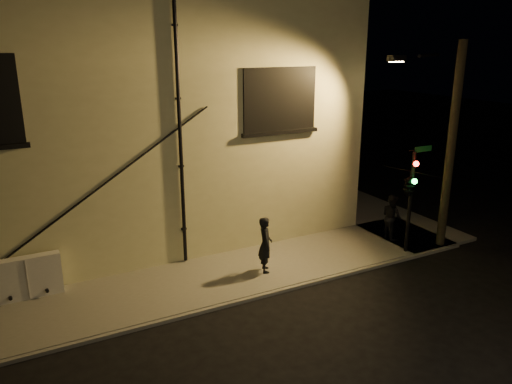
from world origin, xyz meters
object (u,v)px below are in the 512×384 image
utility_cabinet (27,278)px  streetlamp_pole (447,142)px  pedestrian_a (265,244)px  pedestrian_b (392,217)px  traffic_signal (410,184)px

utility_cabinet → streetlamp_pole: size_ratio=0.26×
pedestrian_a → pedestrian_b: 5.16m
traffic_signal → streetlamp_pole: bearing=3.5°
traffic_signal → utility_cabinet: bearing=167.2°
pedestrian_b → pedestrian_a: bearing=98.3°
pedestrian_b → streetlamp_pole: 3.14m
traffic_signal → streetlamp_pole: (1.58, 0.10, 1.18)m
pedestrian_a → pedestrian_b: pedestrian_a is taller
utility_cabinet → pedestrian_a: size_ratio=1.04×
utility_cabinet → pedestrian_b: 11.69m
traffic_signal → streetlamp_pole: streetlamp_pole is taller
pedestrian_b → streetlamp_pole: size_ratio=0.23×
utility_cabinet → pedestrian_a: (6.45, -1.54, 0.27)m
pedestrian_a → traffic_signal: 4.96m
pedestrian_a → streetlamp_pole: 6.82m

